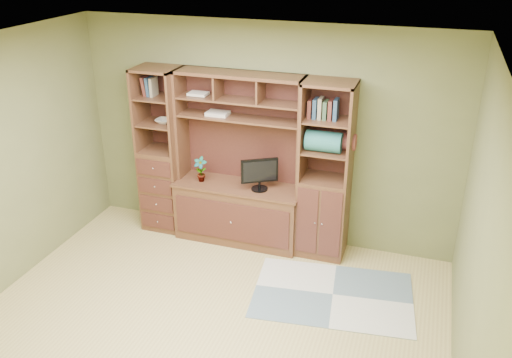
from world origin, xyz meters
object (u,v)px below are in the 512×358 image
(left_tower, at_px, (162,151))
(monitor, at_px, (260,169))
(right_tower, at_px, (325,172))
(center_hutch, at_px, (238,162))

(left_tower, xyz_separation_m, monitor, (1.28, -0.07, -0.03))
(left_tower, relative_size, right_tower, 1.00)
(right_tower, bearing_deg, center_hutch, -177.77)
(left_tower, bearing_deg, center_hutch, -2.29)
(center_hutch, distance_m, monitor, 0.28)
(center_hutch, xyz_separation_m, left_tower, (-1.00, 0.04, 0.00))
(center_hutch, relative_size, left_tower, 1.00)
(left_tower, xyz_separation_m, right_tower, (2.02, 0.00, 0.00))
(center_hutch, relative_size, right_tower, 1.00)
(right_tower, relative_size, monitor, 3.87)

